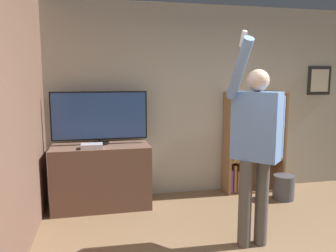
{
  "coord_description": "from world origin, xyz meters",
  "views": [
    {
      "loc": [
        -1.53,
        -1.9,
        1.66
      ],
      "look_at": [
        -0.77,
        1.6,
        1.15
      ],
      "focal_mm": 35.0,
      "sensor_mm": 36.0,
      "label": 1
    }
  ],
  "objects_px": {
    "television": "(100,117)",
    "person": "(256,141)",
    "bookshelf": "(248,144)",
    "waste_bin": "(284,187)",
    "game_console": "(92,146)"
  },
  "relations": [
    {
      "from": "bookshelf",
      "to": "waste_bin",
      "type": "xyz_separation_m",
      "value": [
        0.35,
        -0.43,
        -0.55
      ]
    },
    {
      "from": "television",
      "to": "game_console",
      "type": "relative_size",
      "value": 4.68
    },
    {
      "from": "bookshelf",
      "to": "person",
      "type": "xyz_separation_m",
      "value": [
        -0.67,
        -1.52,
        0.35
      ]
    },
    {
      "from": "bookshelf",
      "to": "waste_bin",
      "type": "relative_size",
      "value": 4.37
    },
    {
      "from": "waste_bin",
      "to": "bookshelf",
      "type": "bearing_deg",
      "value": 129.21
    },
    {
      "from": "television",
      "to": "person",
      "type": "height_order",
      "value": "person"
    },
    {
      "from": "game_console",
      "to": "person",
      "type": "height_order",
      "value": "person"
    },
    {
      "from": "person",
      "to": "waste_bin",
      "type": "distance_m",
      "value": 1.75
    },
    {
      "from": "bookshelf",
      "to": "waste_bin",
      "type": "height_order",
      "value": "bookshelf"
    },
    {
      "from": "person",
      "to": "waste_bin",
      "type": "xyz_separation_m",
      "value": [
        1.02,
        1.1,
        -0.9
      ]
    },
    {
      "from": "television",
      "to": "person",
      "type": "bearing_deg",
      "value": -44.69
    },
    {
      "from": "person",
      "to": "bookshelf",
      "type": "bearing_deg",
      "value": 111.67
    },
    {
      "from": "game_console",
      "to": "bookshelf",
      "type": "distance_m",
      "value": 2.27
    },
    {
      "from": "game_console",
      "to": "person",
      "type": "relative_size",
      "value": 0.13
    },
    {
      "from": "game_console",
      "to": "waste_bin",
      "type": "bearing_deg",
      "value": -2.29
    }
  ]
}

